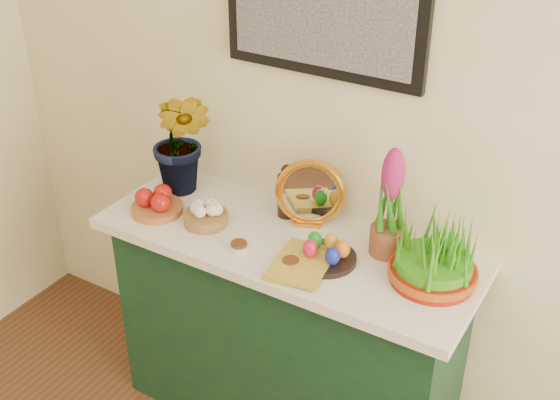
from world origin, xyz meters
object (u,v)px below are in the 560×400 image
Objects in this scene: hyacinth_green at (181,125)px; book at (277,257)px; wheatgrass_sabzeh at (435,254)px; mirror at (310,194)px; sideboard at (287,336)px.

hyacinth_green is 2.37× the size of book.
mirror is at bearing 168.51° from wheatgrass_sabzeh.
hyacinth_green is 0.57m from mirror.
sideboard is 0.51m from book.
hyacinth_green is 2.00× the size of wheatgrass_sabzeh.
mirror is (0.54, 0.05, -0.16)m from hyacinth_green.
book is at bearing -161.00° from wheatgrass_sabzeh.
mirror is at bearing -3.32° from hyacinth_green.
hyacinth_green is 0.67m from book.
sideboard is at bearing 98.74° from book.
wheatgrass_sabzeh is at bearing -11.49° from mirror.
mirror is at bearing 86.76° from book.
mirror is at bearing 80.67° from sideboard.
book is (0.56, -0.23, -0.27)m from hyacinth_green.
mirror reaches higher than wheatgrass_sabzeh.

